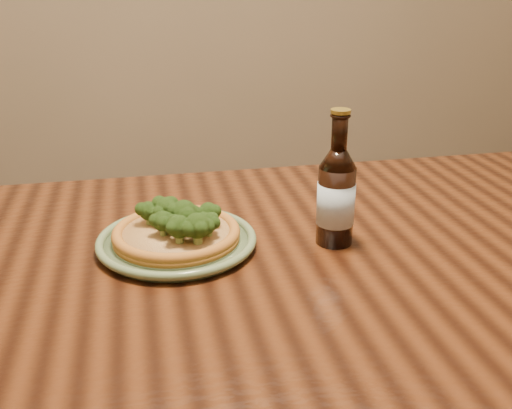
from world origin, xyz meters
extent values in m
cube|color=#3E1E0D|center=(0.00, 0.10, 0.73)|extent=(1.60, 0.90, 0.04)
cylinder|color=#5F7551|center=(-0.14, 0.20, 0.76)|extent=(0.23, 0.23, 0.01)
torus|color=#5F7551|center=(-0.14, 0.20, 0.76)|extent=(0.26, 0.26, 0.01)
torus|color=#5F7551|center=(-0.14, 0.20, 0.76)|extent=(0.20, 0.20, 0.01)
cylinder|color=#AA6A26|center=(-0.14, 0.20, 0.77)|extent=(0.20, 0.20, 0.01)
torus|color=#AA6A26|center=(-0.14, 0.20, 0.78)|extent=(0.20, 0.20, 0.02)
cylinder|color=#CABC7B|center=(-0.14, 0.20, 0.78)|extent=(0.17, 0.17, 0.01)
sphere|color=#31531A|center=(-0.16, 0.18, 0.80)|extent=(0.04, 0.04, 0.03)
sphere|color=#31531A|center=(-0.14, 0.15, 0.81)|extent=(0.04, 0.04, 0.04)
sphere|color=#31531A|center=(-0.18, 0.23, 0.80)|extent=(0.04, 0.04, 0.03)
sphere|color=#31531A|center=(-0.13, 0.19, 0.81)|extent=(0.04, 0.04, 0.04)
sphere|color=#31531A|center=(-0.09, 0.17, 0.80)|extent=(0.04, 0.04, 0.03)
sphere|color=#31531A|center=(-0.14, 0.25, 0.80)|extent=(0.04, 0.04, 0.03)
sphere|color=#31531A|center=(-0.09, 0.20, 0.80)|extent=(0.04, 0.04, 0.03)
sphere|color=#31531A|center=(-0.15, 0.22, 0.81)|extent=(0.05, 0.05, 0.04)
sphere|color=#31531A|center=(-0.11, 0.14, 0.81)|extent=(0.05, 0.05, 0.04)
cylinder|color=black|center=(0.11, 0.16, 0.81)|extent=(0.06, 0.06, 0.13)
cone|color=black|center=(0.11, 0.16, 0.89)|extent=(0.06, 0.06, 0.03)
cylinder|color=black|center=(0.11, 0.16, 0.94)|extent=(0.02, 0.02, 0.06)
torus|color=black|center=(0.11, 0.16, 0.96)|extent=(0.03, 0.03, 0.00)
cylinder|color=#A58C33|center=(0.11, 0.16, 0.97)|extent=(0.03, 0.03, 0.01)
cylinder|color=silver|center=(0.11, 0.16, 0.82)|extent=(0.06, 0.06, 0.07)
camera|label=1|loc=(-0.19, -0.68, 1.18)|focal=42.00mm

